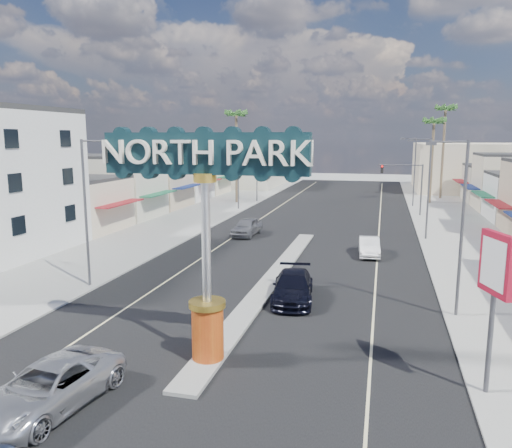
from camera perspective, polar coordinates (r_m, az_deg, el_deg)
The scene contains 25 objects.
ground at distance 47.56m, azimuth 5.98°, elevation -1.17°, with size 160.00×160.00×0.00m, color gray.
road at distance 47.56m, azimuth 5.98°, elevation -1.17°, with size 20.00×120.00×0.01m, color black.
median_island at distance 32.23m, azimuth 1.78°, elevation -6.38°, with size 1.30×30.00×0.16m, color gray.
sidewalk_left at distance 51.42m, azimuth -9.64°, elevation -0.35°, with size 8.00×120.00×0.12m, color gray.
sidewalk_right at distance 47.64m, azimuth 22.89°, elevation -1.82°, with size 8.00×120.00×0.12m, color gray.
storefront_row_left at distance 66.96m, azimuth -13.06°, elevation 4.45°, with size 12.00×42.00×6.00m, color beige.
backdrop_far_left at distance 95.74m, azimuth -3.15°, elevation 6.88°, with size 20.00×20.00×8.00m, color #B7B29E.
backdrop_far_right at distance 92.61m, azimuth 23.96°, elevation 5.94°, with size 20.00×20.00×8.00m, color beige.
gateway_sign at distance 19.63m, azimuth -5.79°, elevation 0.46°, with size 8.20×1.50×9.15m.
traffic_signal_left at distance 62.44m, azimuth -0.44°, elevation 5.50°, with size 5.09×0.45×6.00m.
traffic_signal_right at distance 60.44m, azimuth 16.72°, elevation 4.93°, with size 5.09×0.45×6.00m.
streetlight_l_near at distance 31.56m, azimuth -18.68°, elevation 2.01°, with size 2.03×0.22×9.00m.
streetlight_l_mid at distance 49.43m, azimuth -6.01°, elevation 5.18°, with size 2.03×0.22×9.00m.
streetlight_l_far at distance 70.43m, azimuth 0.24°, elevation 6.65°, with size 2.03×0.22×9.00m.
streetlight_r_near at distance 26.77m, azimuth 22.20°, elevation 0.45°, with size 2.03×0.22×9.00m.
streetlight_r_mid at distance 46.52m, azimuth 18.95°, elevation 4.40°, with size 2.03×0.22×9.00m.
streetlight_r_far at distance 68.42m, azimuth 17.55°, elevation 6.10°, with size 2.03×0.22×9.00m.
palm_left_far at distance 69.10m, azimuth -2.28°, elevation 11.92°, with size 2.60×2.60×13.10m.
palm_right_mid at distance 72.48m, azimuth 19.67°, elevation 10.56°, with size 2.60×2.60×12.10m.
palm_right_far at distance 78.70m, azimuth 20.84°, elevation 11.70°, with size 2.60×2.60×14.10m.
suv_left at distance 19.11m, azimuth -22.59°, elevation -16.81°, with size 2.62×5.68×1.58m, color #BBBCC0.
suv_right at distance 28.41m, azimuth 4.23°, elevation -7.17°, with size 2.22×5.45×1.58m, color black.
car_parked_left at distance 46.59m, azimuth -1.07°, elevation -0.32°, with size 1.95×4.85×1.65m, color slate.
car_parked_right at distance 39.78m, azimuth 12.81°, elevation -2.52°, with size 1.51×4.33×1.43m, color silver.
bank_pylon_sign at distance 19.11m, azimuth 25.69°, elevation -5.09°, with size 0.81×1.79×5.81m.
Camera 1 is at (6.69, -16.19, 9.16)m, focal length 35.00 mm.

